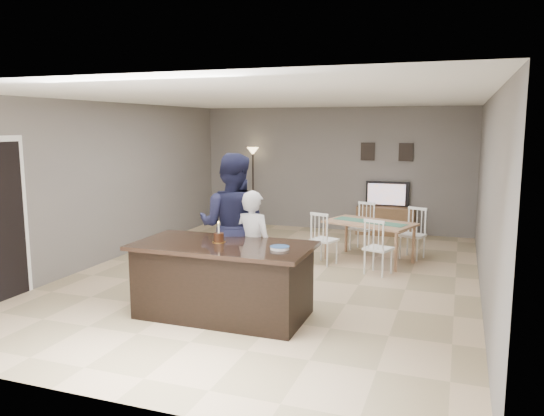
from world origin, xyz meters
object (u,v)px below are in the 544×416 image
(plate_stack, at_px, (280,248))
(tv_console, at_px, (385,221))
(woman, at_px, (253,247))
(birthday_cake, at_px, (219,237))
(floor_lamp, at_px, (253,165))
(dining_table, at_px, (370,229))
(man, at_px, (232,226))
(kitchen_island, at_px, (223,279))
(television, at_px, (387,194))

(plate_stack, bearing_deg, tv_console, 85.28)
(woman, bearing_deg, tv_console, -92.25)
(birthday_cake, relative_size, floor_lamp, 0.14)
(tv_console, bearing_deg, birthday_cake, -103.14)
(birthday_cake, height_order, dining_table, birthday_cake)
(dining_table, bearing_deg, man, -100.87)
(kitchen_island, relative_size, woman, 1.44)
(birthday_cake, bearing_deg, kitchen_island, -37.24)
(man, bearing_deg, television, -111.26)
(dining_table, bearing_deg, birthday_cake, -93.72)
(dining_table, height_order, floor_lamp, floor_lamp)
(birthday_cake, relative_size, plate_stack, 1.13)
(tv_console, distance_m, floor_lamp, 3.23)
(man, bearing_deg, kitchen_island, 99.90)
(woman, xyz_separation_m, birthday_cake, (-0.25, -0.49, 0.21))
(tv_console, relative_size, man, 0.61)
(man, xyz_separation_m, floor_lamp, (-1.64, 4.86, 0.43))
(dining_table, relative_size, floor_lamp, 1.10)
(birthday_cake, bearing_deg, man, 99.72)
(television, relative_size, dining_table, 0.46)
(kitchen_island, bearing_deg, plate_stack, -3.13)
(woman, height_order, dining_table, woman)
(woman, relative_size, floor_lamp, 0.82)
(tv_console, distance_m, man, 5.09)
(television, height_order, floor_lamp, floor_lamp)
(television, xyz_separation_m, birthday_cake, (-1.28, -5.58, 0.10))
(birthday_cake, bearing_deg, woman, 62.54)
(woman, height_order, floor_lamp, floor_lamp)
(television, distance_m, man, 5.11)
(birthday_cake, distance_m, floor_lamp, 5.81)
(birthday_cake, distance_m, plate_stack, 0.83)
(man, relative_size, dining_table, 0.98)
(tv_console, height_order, man, man)
(kitchen_island, bearing_deg, dining_table, 69.04)
(man, relative_size, floor_lamp, 1.08)
(dining_table, bearing_deg, plate_stack, -79.78)
(television, relative_size, man, 0.47)
(kitchen_island, distance_m, man, 0.92)
(kitchen_island, distance_m, woman, 0.65)
(kitchen_island, height_order, plate_stack, plate_stack)
(kitchen_island, xyz_separation_m, birthday_cake, (-0.08, 0.06, 0.51))
(floor_lamp, bearing_deg, woman, -68.31)
(kitchen_island, height_order, television, television)
(woman, height_order, birthday_cake, woman)
(floor_lamp, bearing_deg, kitchen_island, -71.80)
(floor_lamp, bearing_deg, television, 0.94)
(woman, relative_size, birthday_cake, 5.81)
(dining_table, bearing_deg, television, 109.90)
(woman, relative_size, plate_stack, 6.59)
(kitchen_island, height_order, man, man)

